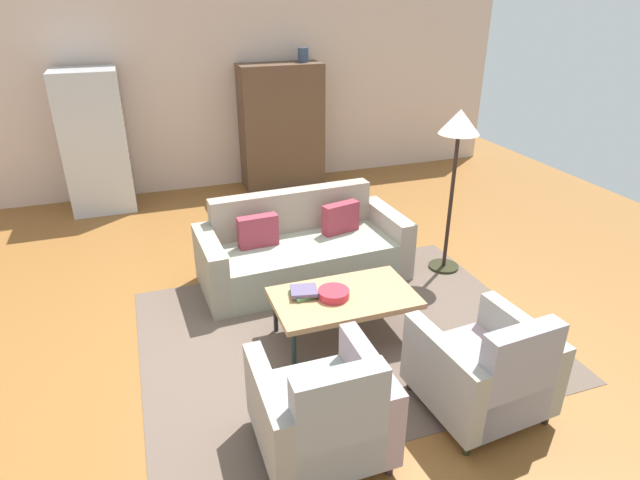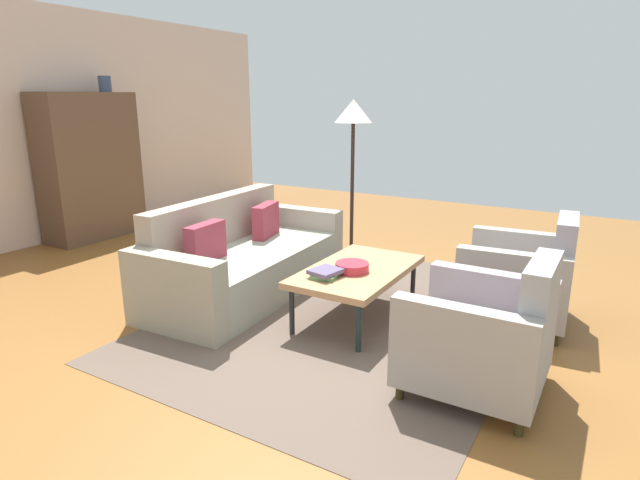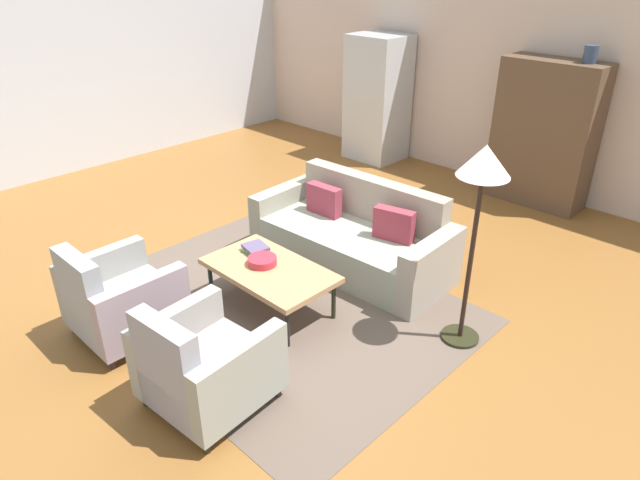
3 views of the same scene
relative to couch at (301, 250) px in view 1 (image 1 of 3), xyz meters
The scene contains 13 objects.
ground_plane 1.00m from the couch, 107.14° to the right, with size 10.88×10.88×0.00m, color brown.
wall_back 3.40m from the couch, 95.05° to the left, with size 9.07×0.12×2.80m, color beige.
area_rug 1.17m from the couch, 89.79° to the right, with size 3.40×2.60×0.01m, color brown.
couch is the anchor object (origin of this frame).
coffee_table 1.19m from the couch, 89.80° to the right, with size 1.20×0.70×0.42m.
armchair_left 2.43m from the couch, 104.21° to the right, with size 0.80×0.80×0.88m.
armchair_right 2.43m from the couch, 75.48° to the right, with size 0.86×0.86×0.88m.
fruit_bowl 1.20m from the couch, 94.32° to the right, with size 0.26×0.26×0.07m, color #B72937.
book_stack 1.13m from the couch, 106.31° to the right, with size 0.26×0.24×0.06m.
cabinet 2.98m from the couch, 78.06° to the left, with size 1.20×0.51×1.80m.
vase_tall 3.41m from the couch, 71.50° to the left, with size 0.15×0.15×0.20m, color #2F3F59.
refrigerator 3.45m from the couch, 125.78° to the left, with size 0.80×0.73×1.85m.
floor_lamp 1.94m from the couch, 13.60° to the right, with size 0.40×0.40×1.72m.
Camera 1 is at (-1.17, -3.82, 2.77)m, focal length 29.81 mm.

